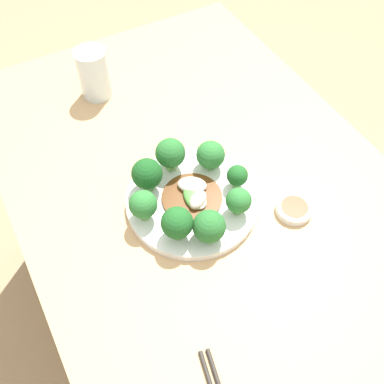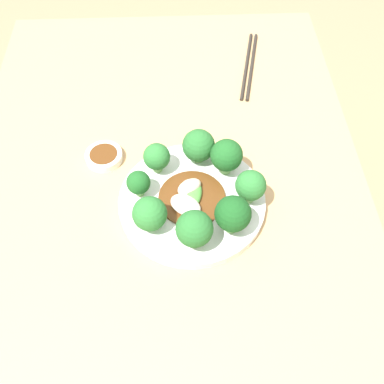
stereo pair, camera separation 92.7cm
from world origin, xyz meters
name	(u,v)px [view 1 (the left image)]	position (x,y,z in m)	size (l,w,h in m)	color
ground_plane	(204,325)	(0.00, 0.00, 0.00)	(8.00, 8.00, 0.00)	#9E8460
table	(206,275)	(0.00, 0.00, 0.37)	(1.16, 0.73, 0.73)	tan
plate	(192,201)	(0.01, -0.05, 0.74)	(0.25, 0.25, 0.02)	white
broccoli_northwest	(211,155)	(-0.05, 0.02, 0.79)	(0.06, 0.06, 0.06)	#7AAD5B
broccoli_southeast	(177,223)	(0.07, -0.11, 0.79)	(0.06, 0.06, 0.07)	#70A356
broccoli_northeast	(239,201)	(0.07, 0.01, 0.78)	(0.05, 0.05, 0.06)	#70A356
broccoli_north	(237,176)	(0.02, 0.04, 0.78)	(0.04, 0.04, 0.05)	#70A356
broccoli_west	(170,153)	(-0.08, -0.05, 0.79)	(0.06, 0.06, 0.07)	#7AAD5B
broccoli_southwest	(147,174)	(-0.06, -0.11, 0.79)	(0.06, 0.06, 0.07)	#70A356
broccoli_south	(143,205)	(0.00, -0.14, 0.79)	(0.05, 0.05, 0.07)	#70A356
broccoli_east	(209,227)	(0.10, -0.06, 0.79)	(0.06, 0.06, 0.07)	#70A356
stirfry_center	(193,195)	(0.00, -0.04, 0.76)	(0.12, 0.12, 0.02)	#5B3314
drinking_glass	(94,74)	(-0.38, -0.09, 0.79)	(0.07, 0.07, 0.12)	silver
sauce_dish	(294,209)	(0.12, 0.11, 0.74)	(0.07, 0.07, 0.02)	white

